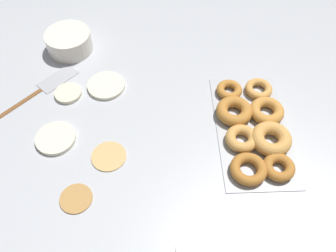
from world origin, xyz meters
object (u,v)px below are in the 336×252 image
Objects in this scene: pancake_0 at (109,156)px; donut_tray at (254,128)px; pancake_1 at (68,93)px; spatula at (50,84)px; pancake_2 at (76,198)px; pancake_3 at (55,140)px; pancake_4 at (106,86)px; batter_bowl at (69,42)px.

donut_tray is at bearing -80.23° from pancake_0.
pancake_1 reaches higher than spatula.
pancake_2 is 0.74× the size of pancake_3.
pancake_2 is 0.21× the size of donut_tray.
pancake_3 is 0.28× the size of donut_tray.
pancake_1 is at bearing 103.94° from pancake_4.
batter_bowl is (0.45, 0.16, 0.03)m from pancake_0.
donut_tray is at bearing -113.55° from pancake_4.
pancake_4 is at bearing 5.26° from pancake_0.
batter_bowl is at bearing 19.75° from pancake_0.
pancake_2 is at bearing -156.47° from pancake_3.
donut_tray reaches higher than pancake_2.
spatula is (0.41, 0.13, -0.00)m from pancake_2.
pancake_4 is at bearing 66.45° from donut_tray.
pancake_0 is 0.42× the size of spatula.
pancake_3 reaches higher than pancake_2.
pancake_0 is 0.15m from pancake_2.
donut_tray is (-0.19, -0.44, 0.01)m from pancake_4.
pancake_3 is (0.06, 0.16, 0.00)m from pancake_0.
pancake_3 is (0.18, 0.08, 0.00)m from pancake_2.
pancake_0 is 0.48m from batter_bowl.
spatula is at bearing 164.18° from batter_bowl.
donut_tray is 2.63× the size of batter_bowl.
donut_tray is 1.75× the size of spatula.
pancake_1 reaches higher than pancake_2.
batter_bowl reaches higher than pancake_1.
pancake_2 is 0.55× the size of batter_bowl.
pancake_3 is at bearing 91.40° from donut_tray.
pancake_4 is 0.19m from spatula.
pancake_0 is at bearing -98.79° from spatula.
donut_tray is at bearing -63.80° from spatula.
pancake_3 reaches higher than spatula.
spatula is at bearing 36.39° from pancake_0.
pancake_0 is at bearing -110.43° from pancake_3.
pancake_1 is 0.18m from pancake_3.
pancake_0 and pancake_2 have the same top height.
batter_bowl is 0.67× the size of spatula.
donut_tray reaches higher than pancake_1.
spatula is at bearing 13.27° from pancake_3.
pancake_3 is (-0.18, 0.01, 0.00)m from pancake_1.
donut_tray reaches higher than pancake_0.
donut_tray is (0.01, -0.58, 0.01)m from pancake_3.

